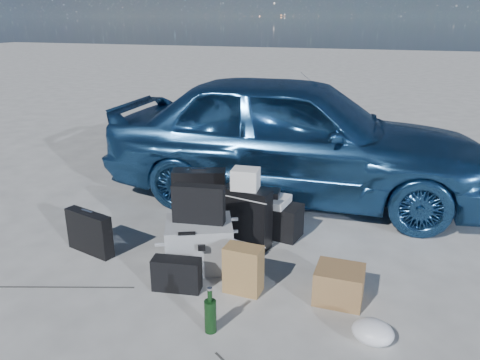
% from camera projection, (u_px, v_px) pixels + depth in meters
% --- Properties ---
extents(ground, '(60.00, 60.00, 0.00)m').
position_uv_depth(ground, '(221.00, 287.00, 3.77)').
color(ground, '#B9B8B3').
rests_on(ground, ground).
extents(car, '(4.40, 1.93, 1.48)m').
position_uv_depth(car, '(293.00, 136.00, 5.47)').
color(car, '#295D94').
rests_on(car, ground).
extents(pelican_case, '(0.70, 0.65, 0.41)m').
position_uv_depth(pelican_case, '(199.00, 244.00, 4.04)').
color(pelican_case, gray).
rests_on(pelican_case, ground).
extents(laptop_bag, '(0.45, 0.17, 0.33)m').
position_uv_depth(laptop_bag, '(199.00, 204.00, 3.93)').
color(laptop_bag, black).
rests_on(laptop_bag, pelican_case).
extents(briefcase, '(0.52, 0.24, 0.39)m').
position_uv_depth(briefcase, '(89.00, 232.00, 4.27)').
color(briefcase, black).
rests_on(briefcase, ground).
extents(suitcase_left, '(0.54, 0.33, 0.66)m').
position_uv_depth(suitcase_left, '(200.00, 202.00, 4.61)').
color(suitcase_left, black).
rests_on(suitcase_left, ground).
extents(suitcase_right, '(0.49, 0.26, 0.56)m').
position_uv_depth(suitcase_right, '(246.00, 217.00, 4.39)').
color(suitcase_right, black).
rests_on(suitcase_right, ground).
extents(white_carton, '(0.26, 0.21, 0.19)m').
position_uv_depth(white_carton, '(245.00, 179.00, 4.27)').
color(white_carton, silver).
rests_on(white_carton, suitcase_right).
extents(duffel_bag, '(0.70, 0.39, 0.33)m').
position_uv_depth(duffel_bag, '(268.00, 218.00, 4.66)').
color(duffel_bag, black).
rests_on(duffel_bag, ground).
extents(flat_box_white, '(0.45, 0.36, 0.07)m').
position_uv_depth(flat_box_white, '(267.00, 200.00, 4.58)').
color(flat_box_white, silver).
rests_on(flat_box_white, duffel_bag).
extents(flat_box_black, '(0.29, 0.22, 0.06)m').
position_uv_depth(flat_box_black, '(266.00, 193.00, 4.58)').
color(flat_box_black, black).
rests_on(flat_box_black, flat_box_white).
extents(kraft_bag, '(0.30, 0.19, 0.39)m').
position_uv_depth(kraft_bag, '(243.00, 269.00, 3.66)').
color(kraft_bag, '#9A7043').
rests_on(kraft_bag, ground).
extents(cardboard_box, '(0.36, 0.32, 0.27)m').
position_uv_depth(cardboard_box, '(339.00, 284.00, 3.56)').
color(cardboard_box, olive).
rests_on(cardboard_box, ground).
extents(plastic_bag, '(0.33, 0.30, 0.16)m').
position_uv_depth(plastic_bag, '(373.00, 332.00, 3.11)').
color(plastic_bag, silver).
rests_on(plastic_bag, ground).
extents(messenger_bag, '(0.40, 0.20, 0.27)m').
position_uv_depth(messenger_bag, '(177.00, 274.00, 3.70)').
color(messenger_bag, black).
rests_on(messenger_bag, ground).
extents(green_bottle, '(0.09, 0.09, 0.33)m').
position_uv_depth(green_bottle, '(210.00, 311.00, 3.19)').
color(green_bottle, black).
rests_on(green_bottle, ground).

